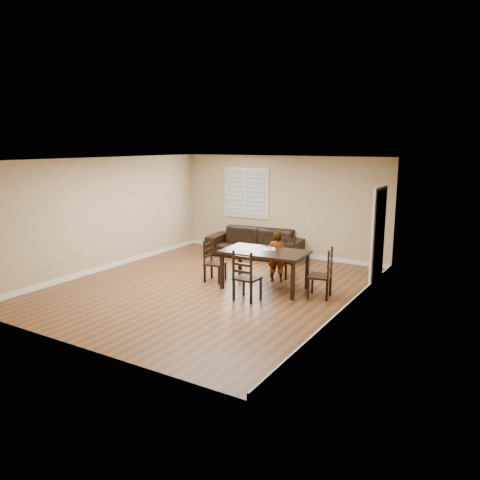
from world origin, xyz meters
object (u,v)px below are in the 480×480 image
object	(u,v)px
dining_table	(265,255)
chair_near	(285,257)
chair_right	(326,276)
donut	(270,248)
chair_left	(211,262)
sofa	(255,243)
chair_far	(244,278)
child	(277,256)

from	to	relation	value
dining_table	chair_near	bearing A→B (deg)	89.15
dining_table	chair_right	xyz separation A→B (m)	(1.32, 0.09, -0.28)
chair_right	donut	xyz separation A→B (m)	(-1.31, 0.11, 0.39)
chair_left	sofa	xyz separation A→B (m)	(-0.28, 2.52, -0.05)
chair_far	child	xyz separation A→B (m)	(-0.08, 1.56, 0.10)
dining_table	child	size ratio (longest dim) A/B	1.60
dining_table	donut	xyz separation A→B (m)	(0.01, 0.20, 0.11)
donut	sofa	xyz separation A→B (m)	(-1.60, 2.23, -0.47)
chair_left	dining_table	bearing A→B (deg)	-95.80
chair_right	donut	world-z (taller)	chair_right
dining_table	donut	size ratio (longest dim) A/B	16.33
chair_left	donut	xyz separation A→B (m)	(1.33, 0.29, 0.42)
child	chair_right	bearing A→B (deg)	142.99
chair_far	donut	world-z (taller)	chair_far
dining_table	chair_far	distance (m)	0.96
sofa	chair_left	bearing A→B (deg)	-90.05
chair_far	donut	size ratio (longest dim) A/B	9.18
dining_table	chair_left	xyz separation A→B (m)	(-1.32, -0.09, -0.31)
chair_near	chair_left	distance (m)	1.74
chair_left	child	world-z (taller)	child
chair_near	chair_far	size ratio (longest dim) A/B	0.97
child	donut	xyz separation A→B (m)	(0.05, -0.44, 0.28)
chair_right	sofa	world-z (taller)	chair_right
chair_right	child	bearing A→B (deg)	-122.53
chair_left	chair_right	size ratio (longest dim) A/B	0.93
chair_far	chair_near	bearing A→B (deg)	-86.16
chair_far	sofa	world-z (taller)	chair_far
chair_far	chair_right	world-z (taller)	chair_far
child	sofa	world-z (taller)	child
chair_left	child	size ratio (longest dim) A/B	0.83
chair_left	child	distance (m)	1.48
chair_left	chair_near	bearing A→B (deg)	-56.43
donut	child	bearing A→B (deg)	96.12
chair_far	chair_left	world-z (taller)	chair_far
chair_left	chair_right	world-z (taller)	chair_right
child	chair_left	bearing A→B (deg)	14.20
dining_table	chair_far	size ratio (longest dim) A/B	1.78
chair_near	chair_far	bearing A→B (deg)	-82.83
chair_left	chair_right	xyz separation A→B (m)	(2.64, 0.18, 0.03)
chair_left	child	xyz separation A→B (m)	(1.28, 0.72, 0.14)
sofa	chair_right	bearing A→B (deg)	-45.04
donut	chair_far	bearing A→B (deg)	-88.36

